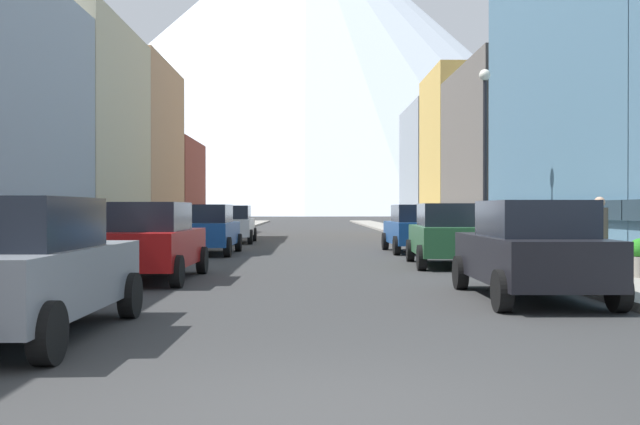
{
  "coord_description": "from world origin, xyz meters",
  "views": [
    {
      "loc": [
        -0.19,
        -5.76,
        1.64
      ],
      "look_at": [
        0.54,
        39.85,
        1.39
      ],
      "focal_mm": 40.89,
      "sensor_mm": 36.0,
      "label": 1
    }
  ],
  "objects_px": {
    "pedestrian_2": "(486,230)",
    "car_left_3": "(233,224)",
    "car_left_1": "(150,241)",
    "pedestrian_0": "(600,239)",
    "potted_plant_1": "(640,256)",
    "car_left_0": "(22,267)",
    "car_right_2": "(415,228)",
    "streetlamp_right": "(485,134)",
    "potted_plant_2": "(532,237)",
    "pedestrian_1": "(169,225)",
    "car_right_0": "(531,250)",
    "car_left_2": "(208,229)",
    "car_right_1": "(448,234)"
  },
  "relations": [
    {
      "from": "pedestrian_0",
      "to": "car_right_2",
      "type": "bearing_deg",
      "value": 102.48
    },
    {
      "from": "potted_plant_1",
      "to": "car_left_0",
      "type": "bearing_deg",
      "value": -149.3
    },
    {
      "from": "car_left_0",
      "to": "pedestrian_0",
      "type": "relative_size",
      "value": 2.53
    },
    {
      "from": "car_right_2",
      "to": "pedestrian_0",
      "type": "height_order",
      "value": "pedestrian_0"
    },
    {
      "from": "car_left_1",
      "to": "pedestrian_0",
      "type": "xyz_separation_m",
      "value": [
        10.05,
        -0.66,
        0.06
      ]
    },
    {
      "from": "car_right_2",
      "to": "car_right_0",
      "type": "bearing_deg",
      "value": -90.01
    },
    {
      "from": "car_left_1",
      "to": "potted_plant_1",
      "type": "relative_size",
      "value": 5.23
    },
    {
      "from": "car_right_0",
      "to": "streetlamp_right",
      "type": "distance_m",
      "value": 10.36
    },
    {
      "from": "car_right_1",
      "to": "potted_plant_1",
      "type": "height_order",
      "value": "car_right_1"
    },
    {
      "from": "potted_plant_1",
      "to": "pedestrian_1",
      "type": "xyz_separation_m",
      "value": [
        -13.25,
        16.1,
        0.3
      ]
    },
    {
      "from": "car_left_1",
      "to": "pedestrian_0",
      "type": "height_order",
      "value": "pedestrian_0"
    },
    {
      "from": "potted_plant_2",
      "to": "pedestrian_2",
      "type": "relative_size",
      "value": 0.67
    },
    {
      "from": "potted_plant_2",
      "to": "streetlamp_right",
      "type": "distance_m",
      "value": 3.7
    },
    {
      "from": "car_left_0",
      "to": "streetlamp_right",
      "type": "bearing_deg",
      "value": 55.93
    },
    {
      "from": "potted_plant_2",
      "to": "potted_plant_1",
      "type": "bearing_deg",
      "value": -90.0
    },
    {
      "from": "car_left_1",
      "to": "car_right_2",
      "type": "xyz_separation_m",
      "value": [
        7.6,
        10.4,
        0.0
      ]
    },
    {
      "from": "streetlamp_right",
      "to": "car_left_2",
      "type": "bearing_deg",
      "value": 159.88
    },
    {
      "from": "car_right_2",
      "to": "pedestrian_0",
      "type": "relative_size",
      "value": 2.53
    },
    {
      "from": "car_left_3",
      "to": "car_right_1",
      "type": "distance_m",
      "value": 16.08
    },
    {
      "from": "car_left_1",
      "to": "car_right_2",
      "type": "bearing_deg",
      "value": 53.84
    },
    {
      "from": "potted_plant_1",
      "to": "potted_plant_2",
      "type": "distance_m",
      "value": 7.67
    },
    {
      "from": "pedestrian_2",
      "to": "car_right_2",
      "type": "bearing_deg",
      "value": 163.19
    },
    {
      "from": "car_right_1",
      "to": "potted_plant_2",
      "type": "height_order",
      "value": "car_right_1"
    },
    {
      "from": "car_right_2",
      "to": "potted_plant_2",
      "type": "xyz_separation_m",
      "value": [
        3.2,
        -3.73,
        -0.17
      ]
    },
    {
      "from": "car_left_0",
      "to": "potted_plant_1",
      "type": "relative_size",
      "value": 5.23
    },
    {
      "from": "car_left_1",
      "to": "car_left_2",
      "type": "bearing_deg",
      "value": 90.0
    },
    {
      "from": "car_left_0",
      "to": "car_left_2",
      "type": "xyz_separation_m",
      "value": [
        0.0,
        16.88,
        0.0
      ]
    },
    {
      "from": "car_left_3",
      "to": "pedestrian_0",
      "type": "distance_m",
      "value": 21.38
    },
    {
      "from": "car_left_3",
      "to": "car_left_2",
      "type": "bearing_deg",
      "value": -90.01
    },
    {
      "from": "pedestrian_2",
      "to": "potted_plant_2",
      "type": "bearing_deg",
      "value": -75.92
    },
    {
      "from": "car_left_2",
      "to": "pedestrian_0",
      "type": "relative_size",
      "value": 2.53
    },
    {
      "from": "car_left_2",
      "to": "pedestrian_0",
      "type": "height_order",
      "value": "pedestrian_0"
    },
    {
      "from": "car_left_3",
      "to": "car_left_0",
      "type": "bearing_deg",
      "value": -90.0
    },
    {
      "from": "pedestrian_2",
      "to": "potted_plant_1",
      "type": "bearing_deg",
      "value": -85.98
    },
    {
      "from": "car_right_2",
      "to": "pedestrian_1",
      "type": "xyz_separation_m",
      "value": [
        -10.05,
        4.7,
        0.01
      ]
    },
    {
      "from": "car_left_0",
      "to": "potted_plant_1",
      "type": "bearing_deg",
      "value": 30.7
    },
    {
      "from": "car_right_1",
      "to": "car_left_1",
      "type": "bearing_deg",
      "value": -151.99
    },
    {
      "from": "pedestrian_2",
      "to": "car_right_1",
      "type": "bearing_deg",
      "value": -113.57
    },
    {
      "from": "car_left_1",
      "to": "pedestrian_1",
      "type": "height_order",
      "value": "pedestrian_1"
    },
    {
      "from": "car_left_2",
      "to": "pedestrian_0",
      "type": "xyz_separation_m",
      "value": [
        10.05,
        -10.13,
        0.06
      ]
    },
    {
      "from": "car_right_2",
      "to": "car_left_0",
      "type": "bearing_deg",
      "value": -113.11
    },
    {
      "from": "car_left_1",
      "to": "potted_plant_1",
      "type": "bearing_deg",
      "value": -5.29
    },
    {
      "from": "car_right_2",
      "to": "streetlamp_right",
      "type": "height_order",
      "value": "streetlamp_right"
    },
    {
      "from": "car_left_0",
      "to": "car_left_1",
      "type": "height_order",
      "value": "same"
    },
    {
      "from": "car_left_3",
      "to": "potted_plant_1",
      "type": "height_order",
      "value": "car_left_3"
    },
    {
      "from": "car_left_2",
      "to": "car_right_0",
      "type": "bearing_deg",
      "value": -59.91
    },
    {
      "from": "pedestrian_2",
      "to": "car_left_3",
      "type": "bearing_deg",
      "value": 139.62
    },
    {
      "from": "car_left_0",
      "to": "potted_plant_2",
      "type": "height_order",
      "value": "car_left_0"
    },
    {
      "from": "car_left_2",
      "to": "potted_plant_1",
      "type": "distance_m",
      "value": 15.05
    },
    {
      "from": "pedestrian_1",
      "to": "car_right_2",
      "type": "bearing_deg",
      "value": -25.07
    }
  ]
}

